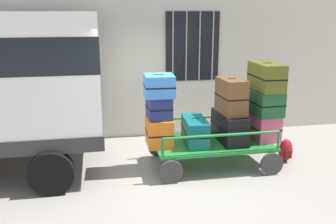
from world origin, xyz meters
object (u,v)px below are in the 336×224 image
backpack (286,150)px  suitcase_midright_bottom (263,126)px  suitcase_center_middle (231,96)px  suitcase_midright_top (266,77)px  suitcase_center_bottom (229,127)px  suitcase_midright_middle (265,102)px  suitcase_midleft_bottom (195,131)px  suitcase_left_middle (159,107)px  suitcase_left_top (159,86)px  luggage_cart (212,146)px  suitcase_left_bottom (159,132)px

backpack → suitcase_midright_bottom: bearing=168.9°
suitcase_center_middle → suitcase_midright_top: size_ratio=0.84×
backpack → suitcase_center_bottom: bearing=174.6°
suitcase_center_middle → suitcase_midright_middle: (0.65, -0.01, -0.14)m
suitcase_midright_bottom → backpack: size_ratio=1.56×
suitcase_center_bottom → suitcase_center_middle: size_ratio=1.38×
suitcase_midleft_bottom → suitcase_center_bottom: suitcase_center_bottom is taller
suitcase_left_middle → suitcase_center_bottom: (1.29, -0.01, -0.43)m
suitcase_left_middle → suitcase_midright_bottom: size_ratio=0.75×
suitcase_left_middle → suitcase_midleft_bottom: 0.79m
suitcase_center_middle → backpack: suitcase_center_middle is taller
suitcase_midleft_bottom → suitcase_midright_middle: bearing=-1.8°
suitcase_midright_bottom → suitcase_midright_top: (-0.00, -0.01, 0.93)m
backpack → suitcase_midleft_bottom: bearing=176.7°
suitcase_center_middle → suitcase_left_top: bearing=179.2°
suitcase_left_top → suitcase_midright_bottom: suitcase_left_top is taller
suitcase_midright_top → backpack: size_ratio=1.88×
suitcase_midleft_bottom → suitcase_center_middle: (0.65, -0.03, 0.61)m
suitcase_left_middle → suitcase_midright_top: size_ratio=0.62×
suitcase_center_middle → backpack: size_ratio=1.58×
suitcase_midleft_bottom → backpack: bearing=-3.3°
luggage_cart → suitcase_center_middle: 0.97m
suitcase_left_middle → suitcase_left_top: 0.38m
luggage_cart → suitcase_midright_middle: suitcase_midright_middle is taller
suitcase_center_middle → suitcase_left_bottom: bearing=178.6°
suitcase_left_middle → suitcase_center_bottom: 1.36m
backpack → suitcase_left_top: bearing=177.8°
luggage_cart → suitcase_midright_bottom: bearing=-0.1°
suitcase_midright_top → backpack: (0.45, -0.08, -1.41)m
suitcase_center_bottom → backpack: bearing=-5.4°
suitcase_midleft_bottom → suitcase_left_middle: bearing=178.9°
luggage_cart → suitcase_midleft_bottom: size_ratio=2.44×
suitcase_midleft_bottom → suitcase_midright_bottom: size_ratio=1.30×
luggage_cart → suitcase_midright_top: size_ratio=2.64×
suitcase_center_bottom → backpack: size_ratio=2.17×
suitcase_center_middle → backpack: bearing=-3.8°
suitcase_left_middle → backpack: size_ratio=1.16×
suitcase_midright_top → backpack: 1.48m
suitcase_midleft_bottom → suitcase_center_middle: 0.89m
luggage_cart → suitcase_left_middle: suitcase_left_middle is taller
backpack → suitcase_midright_top: bearing=170.3°
suitcase_midright_bottom → backpack: bearing=-11.1°
suitcase_center_bottom → suitcase_midright_middle: 0.78m
suitcase_left_bottom → luggage_cart: bearing=-0.9°
suitcase_left_bottom → suitcase_center_middle: 1.42m
suitcase_midright_bottom → suitcase_midright_top: bearing=-90.0°
suitcase_midright_bottom → backpack: 0.66m
backpack → luggage_cart: bearing=176.3°
luggage_cart → suitcase_left_middle: 1.24m
luggage_cart → suitcase_midright_top: (0.97, -0.01, 1.25)m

